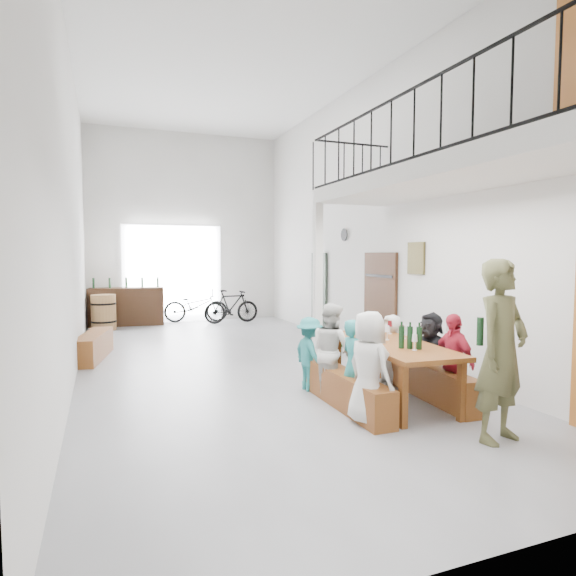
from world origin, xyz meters
name	(u,v)px	position (x,y,z in m)	size (l,w,h in m)	color
floor	(242,363)	(0.00, 0.00, 0.00)	(12.00, 12.00, 0.00)	slate
room_walls	(240,164)	(0.00, 0.00, 3.55)	(12.00, 12.00, 12.00)	white
gateway_portal	(173,274)	(-0.40, 5.94, 1.40)	(2.80, 0.08, 2.80)	white
right_wall_decor	(432,268)	(2.70, -1.87, 1.74)	(0.07, 8.28, 5.07)	#A55B22
balcony	(450,178)	(1.98, -3.13, 2.96)	(1.52, 5.62, 4.00)	silver
tasting_table	(392,349)	(1.28, -2.89, 0.71)	(1.09, 2.30, 0.79)	brown
bench_inner	(346,390)	(0.57, -2.92, 0.23)	(0.31, 1.96, 0.45)	brown
bench_wall	(426,380)	(1.81, -2.93, 0.23)	(0.26, 2.03, 0.47)	brown
tableware	(404,334)	(1.35, -3.06, 0.93)	(0.53, 1.22, 0.35)	black
side_bench	(94,346)	(-2.50, 1.33, 0.24)	(0.38, 1.73, 0.49)	brown
oak_barrel	(104,312)	(-2.31, 4.97, 0.46)	(0.63, 0.63, 0.92)	olive
serving_counter	(127,306)	(-1.71, 5.65, 0.52)	(1.99, 0.55, 1.05)	#3C1E10
counter_bottles	(126,283)	(-1.71, 5.66, 1.19)	(1.74, 0.22, 0.28)	black
guest_left_a	(369,368)	(0.53, -3.55, 0.66)	(0.64, 0.42, 1.32)	silver
guest_left_b	(353,365)	(0.59, -3.07, 0.58)	(0.42, 0.28, 1.15)	#247A7A
guest_left_c	(332,351)	(0.57, -2.50, 0.66)	(0.64, 0.50, 1.31)	silver
guest_left_d	(310,354)	(0.46, -2.02, 0.53)	(0.69, 0.39, 1.06)	#247A7A
guest_right_a	(453,361)	(1.84, -3.41, 0.61)	(0.71, 0.30, 1.21)	#B11E32
guest_right_b	(430,354)	(1.92, -2.86, 0.58)	(1.08, 0.34, 1.17)	black
guest_right_c	(392,349)	(1.79, -2.11, 0.53)	(0.51, 0.33, 1.05)	silver
host_standing	(501,351)	(1.56, -4.49, 0.96)	(0.70, 0.46, 1.92)	#4D4C2B
potted_plant	(342,337)	(2.45, 0.79, 0.19)	(0.34, 0.30, 0.38)	#1C4C1C
bicycle_near	(196,306)	(0.20, 5.60, 0.48)	(0.63, 1.81, 0.95)	black
bicycle_far	(231,306)	(1.11, 5.04, 0.48)	(0.45, 1.60, 0.96)	black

